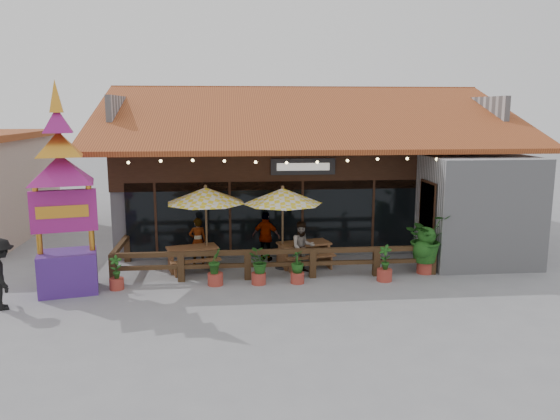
{
  "coord_description": "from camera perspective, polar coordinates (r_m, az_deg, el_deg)",
  "views": [
    {
      "loc": [
        -3.06,
        -16.52,
        5.1
      ],
      "look_at": [
        -1.32,
        1.5,
        1.77
      ],
      "focal_mm": 35.0,
      "sensor_mm": 36.0,
      "label": 1
    }
  ],
  "objects": [
    {
      "name": "umbrella_left",
      "position": [
        17.61,
        -7.78,
        1.5
      ],
      "size": [
        3.2,
        3.2,
        2.75
      ],
      "color": "brown",
      "rests_on": "ground"
    },
    {
      "name": "diner_b",
      "position": [
        17.29,
        2.36,
        -3.9
      ],
      "size": [
        0.89,
        0.75,
        1.65
      ],
      "primitive_type": "imported",
      "rotation": [
        0.0,
        0.0,
        0.17
      ],
      "color": "#331C10",
      "rests_on": "ground"
    },
    {
      "name": "planter_b",
      "position": [
        16.23,
        -6.79,
        -6.1
      ],
      "size": [
        0.5,
        0.53,
        1.11
      ],
      "color": "#9D362A",
      "rests_on": "ground"
    },
    {
      "name": "diner_c",
      "position": [
        18.59,
        -1.45,
        -2.8
      ],
      "size": [
        1.07,
        0.79,
        1.69
      ],
      "primitive_type": "imported",
      "rotation": [
        0.0,
        0.0,
        2.72
      ],
      "color": "#331C10",
      "rests_on": "ground"
    },
    {
      "name": "diner_a",
      "position": [
        18.36,
        -8.59,
        -3.24
      ],
      "size": [
        0.64,
        0.47,
        1.59
      ],
      "primitive_type": "imported",
      "rotation": [
        0.0,
        0.0,
        3.31
      ],
      "color": "#331C10",
      "rests_on": "ground"
    },
    {
      "name": "planter_d",
      "position": [
        16.31,
        1.84,
        -6.02
      ],
      "size": [
        0.53,
        0.53,
        1.0
      ],
      "color": "#9D362A",
      "rests_on": "ground"
    },
    {
      "name": "planter_e",
      "position": [
        16.8,
        10.89,
        -5.76
      ],
      "size": [
        0.47,
        0.46,
        1.12
      ],
      "color": "#9D362A",
      "rests_on": "ground"
    },
    {
      "name": "planter_a",
      "position": [
        16.46,
        -16.74,
        -6.54
      ],
      "size": [
        0.41,
        0.41,
        1.0
      ],
      "color": "#9D362A",
      "rests_on": "ground"
    },
    {
      "name": "umbrella_right",
      "position": [
        17.42,
        0.28,
        1.45
      ],
      "size": [
        2.58,
        2.58,
        2.73
      ],
      "color": "brown",
      "rests_on": "ground"
    },
    {
      "name": "ground",
      "position": [
        17.55,
        4.79,
        -6.5
      ],
      "size": [
        100.0,
        100.0,
        0.0
      ],
      "primitive_type": "plane",
      "color": "gray",
      "rests_on": "ground"
    },
    {
      "name": "picnic_table_right",
      "position": [
        18.03,
        2.51,
        -4.21
      ],
      "size": [
        1.99,
        1.82,
        0.81
      ],
      "color": "brown",
      "rests_on": "ground"
    },
    {
      "name": "thai_sign_tower",
      "position": [
        16.09,
        -21.9,
        3.44
      ],
      "size": [
        2.8,
        2.8,
        6.34
      ],
      "color": "#48227E",
      "rests_on": "ground"
    },
    {
      "name": "picnic_table_left",
      "position": [
        17.83,
        -9.14,
        -4.6
      ],
      "size": [
        1.89,
        1.74,
        0.77
      ],
      "color": "brown",
      "rests_on": "ground"
    },
    {
      "name": "planter_c",
      "position": [
        16.19,
        -2.25,
        -5.75
      ],
      "size": [
        0.78,
        0.73,
        1.05
      ],
      "color": "#9D362A",
      "rests_on": "ground"
    },
    {
      "name": "patio_railing",
      "position": [
        16.88,
        -2.6,
        -4.99
      ],
      "size": [
        10.0,
        2.6,
        0.92
      ],
      "color": "#452D18",
      "rests_on": "ground"
    },
    {
      "name": "pedestrian",
      "position": [
        15.86,
        -27.11,
        -5.97
      ],
      "size": [
        1.16,
        1.39,
        1.87
      ],
      "primitive_type": "imported",
      "rotation": [
        0.0,
        0.0,
        2.04
      ],
      "color": "black",
      "rests_on": "ground"
    },
    {
      "name": "tropical_plant",
      "position": [
        17.73,
        15.05,
        -2.96
      ],
      "size": [
        1.75,
        1.65,
        1.93
      ],
      "color": "#9D362A",
      "rests_on": "ground"
    },
    {
      "name": "restaurant_building",
      "position": [
        23.54,
        2.63,
        3.36
      ],
      "size": [
        15.5,
        14.73,
        6.09
      ],
      "color": "#A8A8AD",
      "rests_on": "ground"
    }
  ]
}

